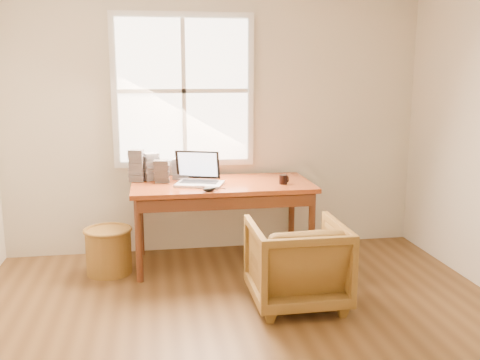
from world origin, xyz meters
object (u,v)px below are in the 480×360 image
object	(u,v)px
desk	(222,185)
cd_stack_a	(151,166)
coffee_mug	(283,179)
armchair	(297,263)
wicker_stool	(109,251)
laptop	(199,170)

from	to	relation	value
desk	cd_stack_a	bearing A→B (deg)	159.64
desk	coffee_mug	world-z (taller)	coffee_mug
armchair	wicker_stool	bearing A→B (deg)	-31.34
laptop	desk	bearing A→B (deg)	36.60
laptop	coffee_mug	xyz separation A→B (m)	(0.73, -0.07, -0.09)
coffee_mug	laptop	bearing A→B (deg)	-177.88
desk	wicker_stool	distance (m)	1.15
laptop	cd_stack_a	bearing A→B (deg)	162.83
wicker_stool	laptop	bearing A→B (deg)	1.88
wicker_stool	cd_stack_a	size ratio (longest dim) A/B	1.55
desk	cd_stack_a	size ratio (longest dim) A/B	6.38
coffee_mug	cd_stack_a	bearing A→B (deg)	169.89
wicker_stool	coffee_mug	bearing A→B (deg)	-1.73
cd_stack_a	coffee_mug	bearing A→B (deg)	-17.88
wicker_stool	coffee_mug	xyz separation A→B (m)	(1.54, -0.05, 0.60)
armchair	wicker_stool	xyz separation A→B (m)	(-1.44, 0.87, -0.13)
desk	wicker_stool	world-z (taller)	desk
coffee_mug	cd_stack_a	world-z (taller)	cd_stack_a
desk	coffee_mug	size ratio (longest dim) A/B	19.38
wicker_stool	coffee_mug	size ratio (longest dim) A/B	4.70
laptop	cd_stack_a	world-z (taller)	laptop
armchair	wicker_stool	distance (m)	1.69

